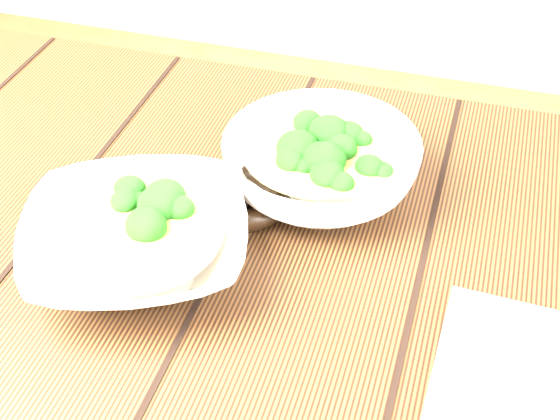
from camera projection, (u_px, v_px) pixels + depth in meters
name	position (u px, v px, depth m)	size (l,w,h in m)	color
table	(236.00, 355.00, 0.85)	(1.20, 0.80, 0.75)	#382310
soup_bowl_front	(136.00, 241.00, 0.78)	(0.29, 0.29, 0.07)	white
soup_bowl_back	(321.00, 164.00, 0.86)	(0.23, 0.23, 0.08)	white
trivet	(245.00, 198.00, 0.85)	(0.10, 0.10, 0.02)	black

